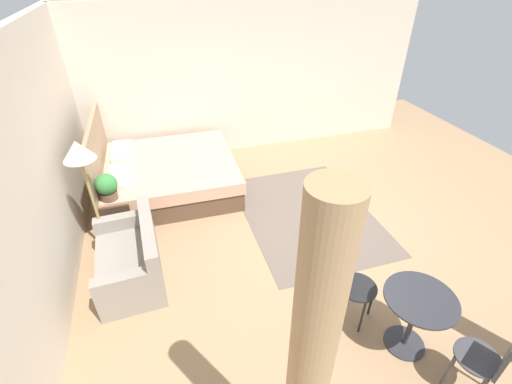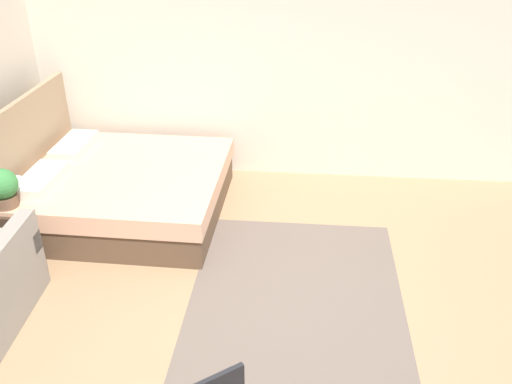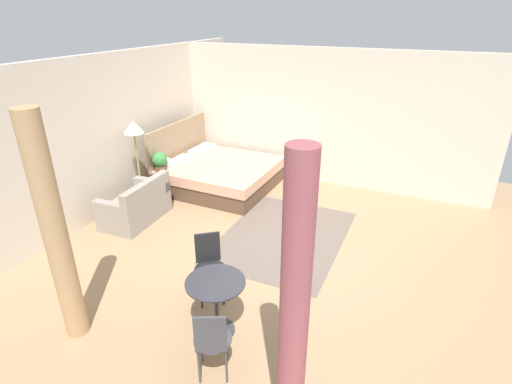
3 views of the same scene
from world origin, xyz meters
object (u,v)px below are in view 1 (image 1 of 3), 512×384
at_px(vase, 110,186).
at_px(balcony_table, 416,313).
at_px(bed, 166,174).
at_px(nightstand, 117,211).
at_px(floor_lamp, 80,159).
at_px(couch, 132,260).
at_px(cafe_chair_near_couch, 351,279).
at_px(potted_plant, 107,187).
at_px(cafe_chair_near_window, 491,358).

distance_m(vase, balcony_table, 4.14).
bearing_deg(bed, nightstand, 134.24).
relative_size(nightstand, floor_lamp, 0.33).
bearing_deg(floor_lamp, bed, -34.25).
distance_m(couch, cafe_chair_near_couch, 2.54).
bearing_deg(nightstand, potted_plant, 166.58).
bearing_deg(balcony_table, bed, 29.07).
xyz_separation_m(couch, floor_lamp, (0.56, 0.35, 1.14)).
bearing_deg(balcony_table, cafe_chair_near_window, -153.99).
bearing_deg(potted_plant, balcony_table, -134.66).
xyz_separation_m(bed, couch, (-1.90, 0.57, -0.02)).
relative_size(balcony_table, cafe_chair_near_couch, 0.79).
bearing_deg(potted_plant, couch, -167.36).
distance_m(bed, cafe_chair_near_couch, 3.55).
bearing_deg(potted_plant, cafe_chair_near_couch, -133.09).
bearing_deg(couch, nightstand, 10.41).
bearing_deg(couch, vase, 10.18).
xyz_separation_m(couch, balcony_table, (-1.76, -2.60, 0.22)).
height_order(potted_plant, balcony_table, potted_plant).
height_order(couch, cafe_chair_near_couch, cafe_chair_near_couch).
xyz_separation_m(potted_plant, cafe_chair_near_window, (-3.39, -3.12, -0.19)).
distance_m(couch, balcony_table, 3.15).
bearing_deg(floor_lamp, nightstand, -13.10).
distance_m(nightstand, cafe_chair_near_couch, 3.41).
distance_m(balcony_table, cafe_chair_near_couch, 0.65).
bearing_deg(vase, bed, -51.27).
height_order(potted_plant, floor_lamp, floor_lamp).
relative_size(bed, floor_lamp, 1.31).
bearing_deg(vase, floor_lamp, 170.38).
bearing_deg(floor_lamp, vase, -9.62).
xyz_separation_m(floor_lamp, cafe_chair_near_couch, (-1.80, -2.55, -0.87)).
height_order(vase, cafe_chair_near_couch, cafe_chair_near_couch).
relative_size(nightstand, cafe_chair_near_window, 0.62).
xyz_separation_m(vase, floor_lamp, (-0.70, 0.12, 0.82)).
height_order(bed, potted_plant, bed).
height_order(couch, cafe_chair_near_window, cafe_chair_near_window).
bearing_deg(cafe_chair_near_couch, potted_plant, 46.91).
xyz_separation_m(potted_plant, floor_lamp, (-0.48, 0.11, 0.70)).
relative_size(bed, couch, 1.73).
height_order(nightstand, vase, vase).
distance_m(couch, cafe_chair_near_window, 3.73).
distance_m(couch, potted_plant, 1.16).
bearing_deg(couch, cafe_chair_near_couch, -119.31).
bearing_deg(nightstand, bed, -45.76).
bearing_deg(cafe_chair_near_window, cafe_chair_near_couch, 31.65).
distance_m(floor_lamp, cafe_chair_near_window, 4.44).
bearing_deg(cafe_chair_near_window, nightstand, 41.60).
height_order(couch, nightstand, couch).
bearing_deg(potted_plant, vase, -1.87).
xyz_separation_m(bed, potted_plant, (-0.86, 0.80, 0.42)).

